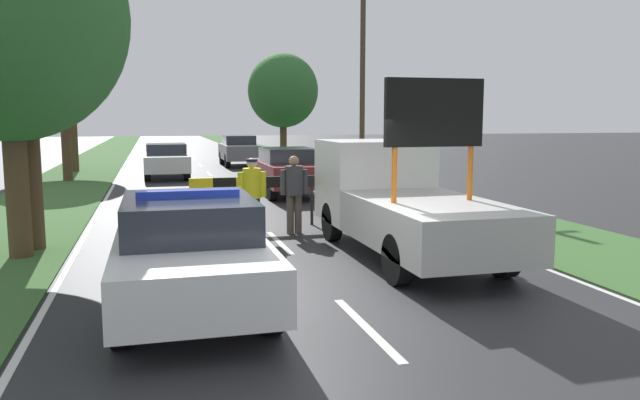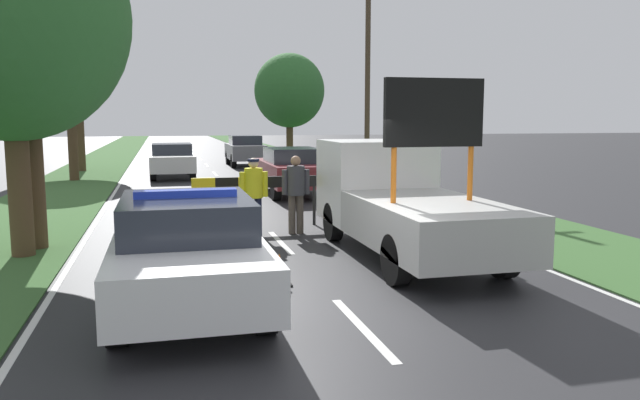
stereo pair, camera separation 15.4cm
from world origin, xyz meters
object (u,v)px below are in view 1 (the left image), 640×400
object	(u,v)px
police_car	(189,248)
queued_car_van_white	(166,160)
queued_car_suv_grey	(239,150)
roadside_tree_mid_right	(63,79)
traffic_cone_near_police	(281,270)
roadside_tree_near_right	(6,17)
police_officer	(252,190)
roadside_tree_near_left	(68,41)
road_barrier	(259,185)
queued_car_wagon_maroon	(288,170)
traffic_cone_centre_front	(250,208)
work_truck	(398,199)
roadside_tree_mid_left	(283,91)
utility_pole	(363,64)
pedestrian_civilian	(294,188)

from	to	relation	value
police_car	queued_car_van_white	bearing A→B (deg)	90.09
queued_car_suv_grey	roadside_tree_mid_right	size ratio (longest dim) A/B	0.72
traffic_cone_near_police	roadside_tree_near_right	bearing A→B (deg)	143.88
police_officer	roadside_tree_near_left	size ratio (longest dim) A/B	0.20
road_barrier	police_officer	xyz separation A→B (m)	(-0.33, -1.13, 0.03)
queued_car_wagon_maroon	roadside_tree_mid_right	size ratio (longest dim) A/B	0.83
traffic_cone_near_police	queued_car_van_white	size ratio (longest dim) A/B	0.11
police_officer	queued_car_wagon_maroon	world-z (taller)	police_officer
traffic_cone_near_police	roadside_tree_mid_right	world-z (taller)	roadside_tree_mid_right
police_officer	traffic_cone_centre_front	size ratio (longest dim) A/B	3.26
work_truck	queued_car_van_white	xyz separation A→B (m)	(-3.89, 16.19, -0.26)
traffic_cone_centre_front	queued_car_suv_grey	world-z (taller)	queued_car_suv_grey
traffic_cone_near_police	roadside_tree_near_right	xyz separation A→B (m)	(-4.18, 3.05, 4.02)
roadside_tree_mid_left	queued_car_wagon_maroon	bearing A→B (deg)	-101.21
police_car	roadside_tree_near_right	distance (m)	5.76
queued_car_van_white	queued_car_suv_grey	xyz separation A→B (m)	(3.82, 5.65, 0.08)
police_car	traffic_cone_near_police	xyz separation A→B (m)	(1.38, 0.57, -0.52)
utility_pole	traffic_cone_near_police	bearing A→B (deg)	-113.47
roadside_tree_near_left	pedestrian_civilian	bearing A→B (deg)	-70.10
pedestrian_civilian	queued_car_wagon_maroon	world-z (taller)	pedestrian_civilian
road_barrier	roadside_tree_near_left	distance (m)	18.71
queued_car_suv_grey	roadside_tree_near_right	xyz separation A→B (m)	(-6.74, -20.55, 3.42)
traffic_cone_near_police	queued_car_wagon_maroon	distance (m)	11.33
queued_car_van_white	roadside_tree_near_left	world-z (taller)	roadside_tree_near_left
roadside_tree_mid_left	utility_pole	bearing A→B (deg)	-88.60
roadside_tree_mid_left	traffic_cone_near_police	bearing A→B (deg)	-101.78
queued_car_wagon_maroon	pedestrian_civilian	bearing A→B (deg)	79.07
police_officer	traffic_cone_centre_front	distance (m)	2.63
queued_car_wagon_maroon	utility_pole	bearing A→B (deg)	-141.63
traffic_cone_centre_front	queued_car_van_white	xyz separation A→B (m)	(-1.79, 11.48, 0.50)
work_truck	road_barrier	bearing A→B (deg)	-60.65
queued_car_wagon_maroon	queued_car_van_white	bearing A→B (deg)	-61.55
roadside_tree_near_left	roadside_tree_mid_right	xyz separation A→B (m)	(0.26, -4.60, -1.99)
pedestrian_civilian	queued_car_suv_grey	size ratio (longest dim) A/B	0.42
queued_car_suv_grey	utility_pole	bearing A→B (deg)	109.54
police_officer	traffic_cone_near_police	bearing A→B (deg)	65.95
queued_car_wagon_maroon	traffic_cone_centre_front	bearing A→B (deg)	66.86
police_car	police_officer	distance (m)	4.83
queued_car_van_white	roadside_tree_mid_right	bearing A→B (deg)	6.40
traffic_cone_near_police	queued_car_suv_grey	distance (m)	23.75
roadside_tree_near_left	roadside_tree_near_right	distance (m)	19.19
roadside_tree_mid_right	police_car	bearing A→B (deg)	-78.30
queued_car_wagon_maroon	roadside_tree_near_right	xyz separation A→B (m)	(-6.66, -7.99, 3.44)
police_officer	roadside_tree_near_left	xyz separation A→B (m)	(-5.58, 18.15, 5.01)
police_car	utility_pole	xyz separation A→B (m)	(7.40, 14.42, 3.78)
queued_car_wagon_maroon	utility_pole	distance (m)	5.86
roadside_tree_mid_right	queued_car_van_white	bearing A→B (deg)	6.40
traffic_cone_near_police	pedestrian_civilian	bearing A→B (deg)	74.57
pedestrian_civilian	road_barrier	bearing A→B (deg)	137.01
traffic_cone_centre_front	traffic_cone_near_police	bearing A→B (deg)	-94.60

